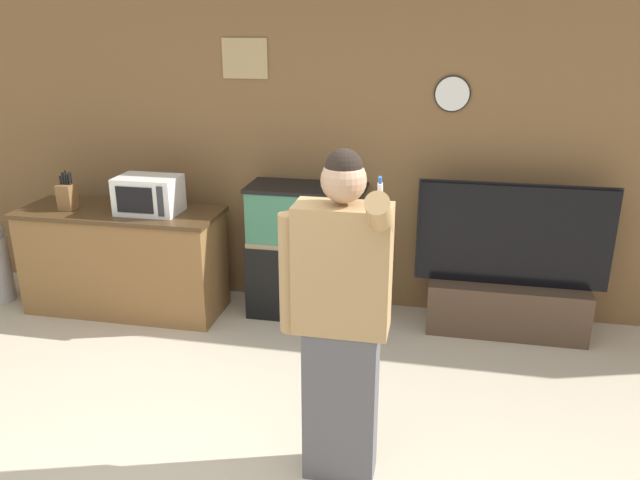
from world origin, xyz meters
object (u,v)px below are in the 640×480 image
microwave (149,195)px  knife_block (67,196)px  tv_on_stand (508,290)px  person_standing (340,318)px  counter_island (124,260)px  aquarium_on_stand (307,251)px

microwave → knife_block: bearing=-176.1°
microwave → tv_on_stand: size_ratio=0.33×
microwave → person_standing: (1.85, -1.67, -0.10)m
counter_island → microwave: size_ratio=3.42×
tv_on_stand → microwave: bearing=-175.5°
microwave → person_standing: size_ratio=0.27×
counter_island → knife_block: (-0.42, -0.05, 0.56)m
counter_island → tv_on_stand: 3.17m
aquarium_on_stand → knife_block: bearing=-171.6°
tv_on_stand → person_standing: 2.23m
person_standing → microwave: bearing=137.9°
knife_block → tv_on_stand: 3.65m
counter_island → microwave: microwave is taller
aquarium_on_stand → tv_on_stand: (1.62, -0.02, -0.20)m
counter_island → knife_block: bearing=-172.7°
microwave → aquarium_on_stand: microwave is taller
microwave → tv_on_stand: 2.96m
counter_island → tv_on_stand: size_ratio=1.14×
microwave → knife_block: knife_block is taller
knife_block → aquarium_on_stand: knife_block is taller
counter_island → microwave: bearing=-1.2°
counter_island → person_standing: person_standing is taller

